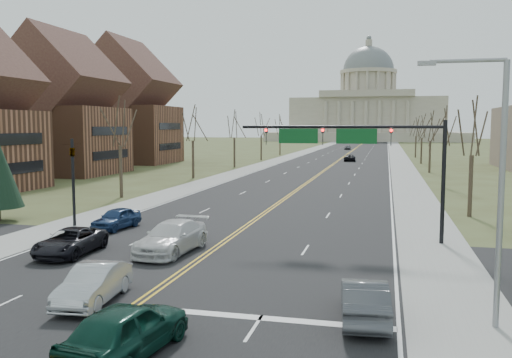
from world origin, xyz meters
The scene contains 33 objects.
ground centered at (0.00, 0.00, 0.00)m, with size 600.00×600.00×0.00m, color #434824.
road centered at (0.00, 110.00, 0.01)m, with size 20.00×380.00×0.01m, color black.
cross_road centered at (0.00, 6.00, 0.01)m, with size 120.00×14.00×0.01m, color black.
sidewalk_left centered at (-12.00, 110.00, 0.01)m, with size 4.00×380.00×0.03m, color gray.
sidewalk_right centered at (12.00, 110.00, 0.01)m, with size 4.00×380.00×0.03m, color gray.
center_line centered at (0.00, 110.00, 0.01)m, with size 0.42×380.00×0.01m, color gold.
edge_line_left centered at (-9.80, 110.00, 0.01)m, with size 0.15×380.00×0.01m, color silver.
edge_line_right centered at (9.80, 110.00, 0.01)m, with size 0.15×380.00×0.01m, color silver.
stop_bar centered at (5.00, -1.00, 0.01)m, with size 9.50×0.50×0.01m, color silver.
capitol centered at (0.00, 249.91, 14.20)m, with size 90.00×60.00×50.00m.
signal_mast centered at (7.45, 13.50, 5.76)m, with size 12.12×0.44×7.20m.
signal_left centered at (-11.50, 13.50, 3.71)m, with size 0.32×0.36×6.00m.
street_light centered at (12.74, 0.00, 5.23)m, with size 2.90×0.25×9.07m.
tree_r_0 centered at (15.50, 24.00, 6.55)m, with size 3.74×3.74×8.50m.
tree_l_0 centered at (-15.50, 28.00, 6.94)m, with size 3.96×3.96×9.00m.
tree_r_1 centered at (15.50, 44.00, 6.55)m, with size 3.74×3.74×8.50m.
tree_l_1 centered at (-15.50, 48.00, 6.94)m, with size 3.96×3.96×9.00m.
tree_r_2 centered at (15.50, 64.00, 6.55)m, with size 3.74×3.74×8.50m.
tree_l_2 centered at (-15.50, 68.00, 6.94)m, with size 3.96×3.96×9.00m.
tree_r_3 centered at (15.50, 84.00, 6.55)m, with size 3.74×3.74×8.50m.
tree_l_3 centered at (-15.50, 88.00, 6.94)m, with size 3.96×3.96×9.00m.
tree_r_4 centered at (15.50, 104.00, 6.55)m, with size 3.74×3.74×8.50m.
tree_l_4 centered at (-15.50, 108.00, 6.94)m, with size 3.96×3.96×9.00m.
bldg_left_mid centered at (-36.00, 50.00, 8.54)m, with size 15.10×14.28×20.75m.
bldg_left_far centered at (-38.00, 74.00, 9.54)m, with size 17.10×14.28×23.25m.
car_nb_inner_lead centered at (1.86, -5.10, 0.84)m, with size 1.97×4.89×1.67m, color #0B3025.
car_nb_outer_lead centered at (8.60, -0.34, 0.75)m, with size 1.57×4.50×1.48m, color #46494E.
car_sb_inner_lead centered at (-1.71, -0.80, 0.74)m, with size 1.54×4.42×1.46m, color #AFB3B7.
car_sb_outer_lead centered at (-7.05, 6.00, 0.70)m, with size 2.29×4.96×1.38m, color black.
car_sb_inner_second centered at (-1.96, 7.68, 0.85)m, with size 2.34×5.76×1.67m, color silver.
car_sb_outer_second centered at (-8.17, 13.19, 0.71)m, with size 1.65×4.11×1.40m, color navy.
car_far_nb centered at (2.33, 87.94, 0.68)m, with size 2.20×4.77×1.33m, color black.
car_far_sb centered at (-1.70, 140.22, 0.68)m, with size 1.59×3.94×1.34m, color #54575D.
Camera 1 is at (9.24, -19.29, 6.85)m, focal length 38.00 mm.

